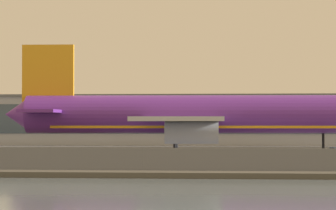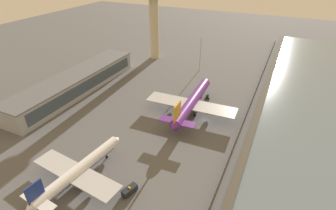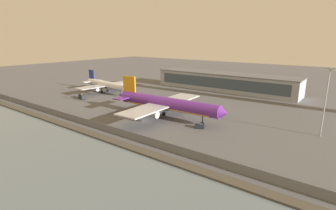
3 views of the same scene
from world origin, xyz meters
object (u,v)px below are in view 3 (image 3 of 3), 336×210
at_px(cargo_jet_purple, 165,104).
at_px(baggage_tug, 200,126).
at_px(apron_light_mast_apron_west, 326,99).
at_px(passenger_jet_white, 106,85).
at_px(ops_van, 82,96).

relative_size(cargo_jet_purple, baggage_tug, 13.66).
xyz_separation_m(cargo_jet_purple, baggage_tug, (16.55, -2.70, -4.72)).
distance_m(baggage_tug, apron_light_mast_apron_west, 38.69).
distance_m(cargo_jet_purple, passenger_jet_white, 57.95).
bearing_deg(baggage_tug, passenger_jet_white, 163.93).
distance_m(cargo_jet_purple, baggage_tug, 17.42).
xyz_separation_m(passenger_jet_white, baggage_tug, (71.65, -20.64, -3.58)).
xyz_separation_m(passenger_jet_white, ops_van, (2.50, -17.57, -3.11)).
height_order(cargo_jet_purple, apron_light_mast_apron_west, apron_light_mast_apron_west).
bearing_deg(passenger_jet_white, apron_light_mast_apron_west, -2.44).
xyz_separation_m(cargo_jet_purple, ops_van, (-52.60, 0.37, -4.25)).
bearing_deg(passenger_jet_white, ops_van, -81.90).
bearing_deg(cargo_jet_purple, baggage_tug, -9.27).
bearing_deg(ops_van, passenger_jet_white, 98.10).
relative_size(baggage_tug, ops_van, 0.64).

